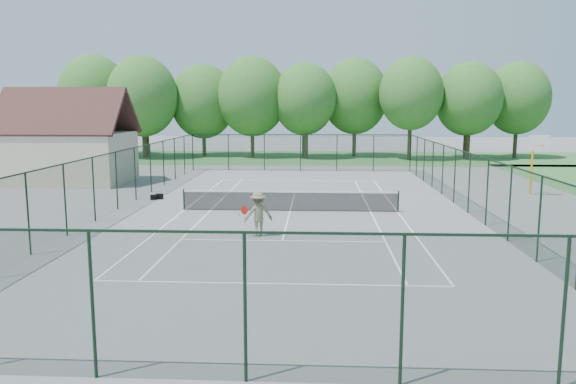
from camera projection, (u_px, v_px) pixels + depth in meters
name	position (u px, v px, depth m)	size (l,w,h in m)	color
ground	(290.00, 211.00, 28.79)	(140.00, 140.00, 0.00)	gray
grass_far	(304.00, 157.00, 58.40)	(80.00, 16.00, 0.01)	#3E7938
court_lines	(290.00, 211.00, 28.79)	(11.05, 23.85, 0.01)	white
tennis_net	(290.00, 200.00, 28.70)	(11.08, 0.08, 1.10)	black
fence_enclosure	(290.00, 181.00, 28.55)	(18.05, 36.05, 3.02)	#18331F
utility_building	(67.00, 138.00, 39.00)	(8.60, 6.27, 6.63)	beige
tree_line_far	(304.00, 99.00, 57.48)	(39.40, 6.40, 9.70)	#463824
basketball_goal	(536.00, 153.00, 33.41)	(1.20, 1.43, 3.65)	#D9AD08
sports_bag_a	(159.00, 196.00, 32.44)	(0.40, 0.24, 0.32)	black
sports_bag_b	(154.00, 197.00, 32.24)	(0.37, 0.23, 0.29)	black
tennis_player	(258.00, 214.00, 23.15)	(2.13, 1.10, 1.88)	#676B4A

